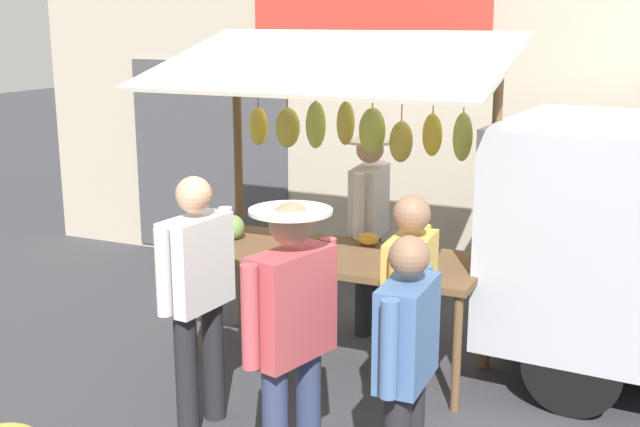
# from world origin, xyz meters

# --- Properties ---
(ground_plane) EXTENTS (40.00, 40.00, 0.00)m
(ground_plane) POSITION_xyz_m (0.00, 0.00, 0.00)
(ground_plane) COLOR #38383D
(street_backdrop) EXTENTS (9.00, 0.30, 3.40)m
(street_backdrop) POSITION_xyz_m (0.05, -2.20, 1.70)
(street_backdrop) COLOR #B2A893
(street_backdrop) RESTS_ON ground
(market_stall) EXTENTS (2.50, 1.46, 2.50)m
(market_stall) POSITION_xyz_m (0.02, -0.07, 1.57)
(market_stall) COLOR brown
(market_stall) RESTS_ON ground
(vendor_with_sunhat) EXTENTS (0.43, 0.71, 1.66)m
(vendor_with_sunhat) POSITION_xyz_m (0.03, -0.75, 0.99)
(vendor_with_sunhat) COLOR #232328
(vendor_with_sunhat) RESTS_ON ground
(shopper_with_ponytail) EXTENTS (0.27, 0.70, 1.65)m
(shopper_with_ponytail) POSITION_xyz_m (0.40, 1.27, 0.96)
(shopper_with_ponytail) COLOR #232328
(shopper_with_ponytail) RESTS_ON ground
(shopper_in_striped_shirt) EXTENTS (0.43, 0.69, 1.67)m
(shopper_in_striped_shirt) POSITION_xyz_m (-0.48, 1.73, 0.99)
(shopper_in_striped_shirt) COLOR navy
(shopper_in_striped_shirt) RESTS_ON ground
(shopper_with_shopping_bag) EXTENTS (0.25, 0.69, 1.60)m
(shopper_with_shopping_bag) POSITION_xyz_m (-0.90, 1.01, 0.92)
(shopper_with_shopping_bag) COLOR #726656
(shopper_with_shopping_bag) RESTS_ON ground
(shopper_in_grey_tee) EXTENTS (0.23, 0.67, 1.54)m
(shopper_in_grey_tee) POSITION_xyz_m (-1.09, 1.62, 0.88)
(shopper_in_grey_tee) COLOR #232328
(shopper_in_grey_tee) RESTS_ON ground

